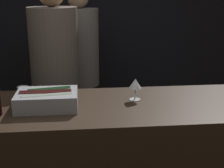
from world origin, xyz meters
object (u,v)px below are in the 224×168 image
at_px(ice_bin_with_bottles, 47,99).
at_px(person_in_hoodie, 80,68).
at_px(person_blond_tee, 56,82).
at_px(wine_glass, 135,84).
at_px(candle_votive, 23,91).

height_order(ice_bin_with_bottles, person_in_hoodie, person_in_hoodie).
bearing_deg(person_blond_tee, wine_glass, -49.82).
xyz_separation_m(ice_bin_with_bottles, wine_glass, (0.54, 0.08, 0.05)).
bearing_deg(person_in_hoodie, person_blond_tee, 41.17).
distance_m(ice_bin_with_bottles, wine_glass, 0.55).
distance_m(ice_bin_with_bottles, candle_votive, 0.31).
bearing_deg(person_in_hoodie, wine_glass, 76.09).
xyz_separation_m(ice_bin_with_bottles, person_in_hoodie, (0.19, 1.31, -0.15)).
xyz_separation_m(wine_glass, candle_votive, (-0.72, 0.17, -0.07)).
height_order(candle_votive, person_blond_tee, person_blond_tee).
bearing_deg(ice_bin_with_bottles, person_in_hoodie, 81.82).
distance_m(wine_glass, candle_votive, 0.74).
height_order(ice_bin_with_bottles, wine_glass, wine_glass).
xyz_separation_m(wine_glass, person_blond_tee, (-0.55, 0.66, -0.17)).
height_order(wine_glass, person_in_hoodie, person_in_hoodie).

